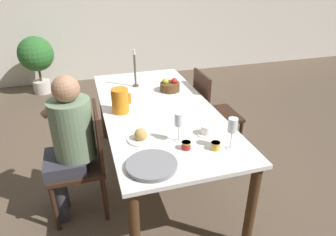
% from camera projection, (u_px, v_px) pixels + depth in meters
% --- Properties ---
extents(ground_plane, '(20.00, 20.00, 0.00)m').
position_uv_depth(ground_plane, '(159.00, 178.00, 2.88)').
color(ground_plane, brown).
extents(wall_back, '(10.00, 0.06, 2.60)m').
position_uv_depth(wall_back, '(109.00, 1.00, 4.91)').
color(wall_back, silver).
rests_on(wall_back, ground_plane).
extents(dining_table, '(0.92, 1.97, 0.74)m').
position_uv_depth(dining_table, '(158.00, 118.00, 2.58)').
color(dining_table, white).
rests_on(dining_table, ground_plane).
extents(chair_person_side, '(0.42, 0.42, 0.90)m').
position_uv_depth(chair_person_side, '(85.00, 159.00, 2.33)').
color(chair_person_side, '#331E14').
rests_on(chair_person_side, ground_plane).
extents(chair_opposite, '(0.42, 0.42, 0.90)m').
position_uv_depth(chair_opposite, '(211.00, 112.00, 3.08)').
color(chair_opposite, '#331E14').
rests_on(chair_opposite, ground_plane).
extents(person_seated, '(0.39, 0.41, 1.17)m').
position_uv_depth(person_seated, '(69.00, 138.00, 2.20)').
color(person_seated, '#33333D').
rests_on(person_seated, ground_plane).
extents(red_pitcher, '(0.16, 0.14, 0.20)m').
position_uv_depth(red_pitcher, '(120.00, 101.00, 2.43)').
color(red_pitcher, orange).
rests_on(red_pitcher, dining_table).
extents(wine_glass_water, '(0.06, 0.06, 0.21)m').
position_uv_depth(wine_glass_water, '(179.00, 121.00, 2.00)').
color(wine_glass_water, white).
rests_on(wine_glass_water, dining_table).
extents(wine_glass_juice, '(0.06, 0.06, 0.22)m').
position_uv_depth(wine_glass_juice, '(233.00, 127.00, 1.91)').
color(wine_glass_juice, white).
rests_on(wine_glass_juice, dining_table).
extents(teacup_near_person, '(0.14, 0.14, 0.07)m').
position_uv_depth(teacup_near_person, '(207.00, 130.00, 2.14)').
color(teacup_near_person, white).
rests_on(teacup_near_person, dining_table).
extents(teacup_across, '(0.14, 0.14, 0.07)m').
position_uv_depth(teacup_across, '(123.00, 96.00, 2.70)').
color(teacup_across, white).
rests_on(teacup_across, dining_table).
extents(serving_tray, '(0.31, 0.31, 0.03)m').
position_uv_depth(serving_tray, '(152.00, 165.00, 1.79)').
color(serving_tray, gray).
rests_on(serving_tray, dining_table).
extents(bread_plate, '(0.19, 0.19, 0.09)m').
position_uv_depth(bread_plate, '(141.00, 136.00, 2.06)').
color(bread_plate, white).
rests_on(bread_plate, dining_table).
extents(jam_jar_amber, '(0.06, 0.06, 0.05)m').
position_uv_depth(jam_jar_amber, '(186.00, 145.00, 1.96)').
color(jam_jar_amber, '#A81E1E').
rests_on(jam_jar_amber, dining_table).
extents(jam_jar_red, '(0.06, 0.06, 0.05)m').
position_uv_depth(jam_jar_red, '(216.00, 145.00, 1.96)').
color(jam_jar_red, gold).
rests_on(jam_jar_red, dining_table).
extents(fruit_bowl, '(0.19, 0.19, 0.13)m').
position_uv_depth(fruit_bowl, '(170.00, 86.00, 2.87)').
color(fruit_bowl, brown).
rests_on(fruit_bowl, dining_table).
extents(candlestick_tall, '(0.06, 0.06, 0.37)m').
position_uv_depth(candlestick_tall, '(135.00, 72.00, 2.93)').
color(candlestick_tall, '#4C4238').
rests_on(candlestick_tall, dining_table).
extents(potted_plant, '(0.52, 0.52, 0.89)m').
position_uv_depth(potted_plant, '(36.00, 57.00, 4.54)').
color(potted_plant, beige).
rests_on(potted_plant, ground_plane).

